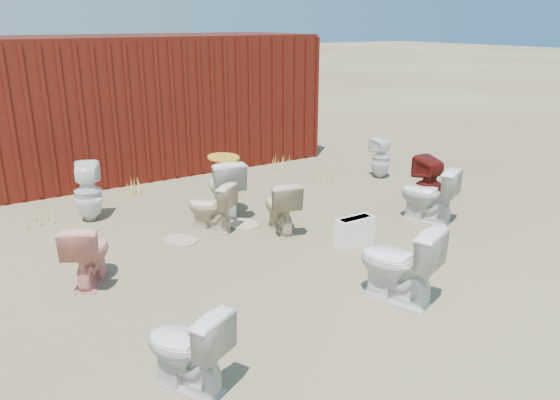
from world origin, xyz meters
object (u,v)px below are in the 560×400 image
toilet_front_pink (88,252)px  toilet_back_beige_left (211,207)px  loose_tank (355,231)px  toilet_front_c (398,263)px  toilet_back_e (381,158)px  toilet_front_a (186,348)px  toilet_back_beige_right (281,206)px  toilet_back_yellowlid (225,187)px  toilet_front_e (428,194)px  toilet_back_a (88,192)px  shipping_container (149,102)px  toilet_front_maroon (429,186)px

toilet_front_pink → toilet_back_beige_left: 1.88m
loose_tank → toilet_front_c: bearing=-113.2°
toilet_front_c → toilet_back_e: size_ratio=1.13×
toilet_front_a → toilet_back_beige_right: 3.30m
toilet_back_yellowlid → toilet_back_e: (3.20, 0.28, -0.06)m
toilet_back_yellowlid → toilet_back_e: bearing=-162.8°
toilet_front_e → toilet_back_a: 4.68m
shipping_container → toilet_front_maroon: shipping_container is taller
toilet_front_a → toilet_back_e: bearing=-172.6°
shipping_container → toilet_back_e: bearing=-45.0°
toilet_front_maroon → loose_tank: 1.63m
shipping_container → toilet_front_a: shipping_container is taller
toilet_back_beige_right → toilet_back_yellowlid: bearing=-57.9°
toilet_back_yellowlid → loose_tank: toilet_back_yellowlid is taller
toilet_front_e → toilet_back_e: bearing=-139.5°
toilet_back_yellowlid → loose_tank: 2.04m
toilet_back_e → shipping_container: bearing=-47.4°
toilet_front_c → toilet_back_beige_left: bearing=-95.4°
toilet_front_pink → toilet_back_e: toilet_back_e is taller
toilet_back_yellowlid → toilet_front_pink: bearing=39.9°
toilet_front_pink → toilet_back_e: 5.56m
toilet_front_e → toilet_back_e: (0.96, 2.00, -0.03)m
toilet_back_beige_left → toilet_front_c: bearing=69.9°
toilet_front_maroon → toilet_front_e: 0.28m
loose_tank → toilet_front_pink: bearing=167.0°
toilet_front_pink → toilet_back_beige_right: toilet_back_beige_right is taller
toilet_front_pink → toilet_back_e: bearing=-134.4°
shipping_container → toilet_front_e: (2.11, -5.07, -0.81)m
toilet_back_a → toilet_back_beige_right: bearing=158.5°
toilet_back_beige_left → toilet_front_e: bearing=119.4°
toilet_front_e → toilet_back_yellowlid: (-2.24, 1.72, 0.03)m
toilet_front_pink → toilet_back_yellowlid: 2.45m
shipping_container → loose_tank: 5.33m
toilet_front_c → toilet_back_beige_left: (-0.73, 2.72, -0.08)m
shipping_container → toilet_front_e: shipping_container is taller
toilet_back_beige_left → toilet_back_e: toilet_back_e is taller
toilet_front_pink → toilet_back_beige_left: size_ratio=1.06×
toilet_front_c → loose_tank: toilet_front_c is taller
shipping_container → toilet_back_beige_left: size_ratio=9.16×
toilet_front_e → toilet_back_beige_left: (-2.67, 1.28, -0.06)m
toilet_front_a → toilet_back_a: toilet_back_a is taller
toilet_front_pink → toilet_back_e: (5.37, 1.42, 0.01)m
toilet_front_a → toilet_back_beige_left: 3.28m
toilet_back_beige_left → toilet_back_yellowlid: 0.62m
toilet_front_a → toilet_front_maroon: size_ratio=0.81×
toilet_back_yellowlid → shipping_container: bearing=-80.1°
toilet_back_beige_left → toilet_back_e: (3.63, 0.72, 0.03)m
shipping_container → toilet_front_pink: size_ratio=8.64×
toilet_back_beige_left → loose_tank: size_ratio=1.31×
toilet_front_maroon → toilet_back_yellowlid: bearing=-31.3°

